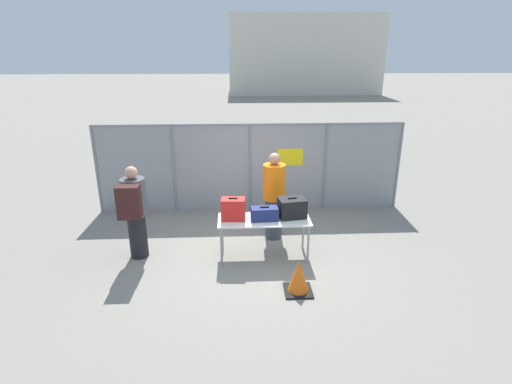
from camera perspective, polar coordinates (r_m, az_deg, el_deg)
name	(u,v)px	position (r m, az deg, el deg)	size (l,w,h in m)	color
ground_plane	(255,253)	(7.60, -0.19, -8.72)	(120.00, 120.00, 0.00)	gray
fence_section	(250,166)	(9.25, -0.80, 3.76)	(7.06, 0.07, 2.06)	gray
inspection_table	(264,222)	(7.20, 1.16, -4.37)	(1.66, 0.67, 0.75)	silver
suitcase_red	(233,209)	(7.11, -3.27, -2.45)	(0.44, 0.30, 0.41)	red
suitcase_navy	(264,214)	(7.10, 1.21, -3.12)	(0.49, 0.27, 0.26)	navy
suitcase_black	(292,208)	(7.24, 5.16, -2.25)	(0.53, 0.43, 0.37)	black
traveler_hooded	(134,210)	(7.37, -17.01, -2.43)	(0.43, 0.66, 1.73)	black
security_worker_near	(274,195)	(7.86, 2.58, -0.46)	(0.44, 0.44, 1.76)	#383D4C
utility_trailer	(321,162)	(12.23, 9.32, 4.19)	(3.32, 2.30, 0.69)	#B2B2B7
distant_hangar	(300,55)	(38.61, 6.27, 18.94)	(12.76, 8.94, 6.41)	beige
traffic_cone	(299,277)	(6.41, 6.10, -12.05)	(0.44, 0.44, 0.55)	black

